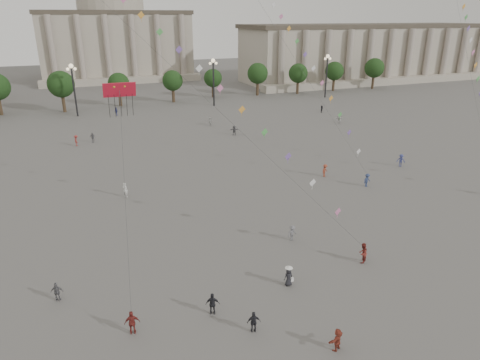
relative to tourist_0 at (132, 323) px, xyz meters
name	(u,v)px	position (x,y,z in m)	size (l,w,h in m)	color
ground	(311,282)	(13.97, 0.76, -0.86)	(360.00, 360.00, 0.00)	#504E4C
hall_east	(367,53)	(88.97, 94.65, 7.57)	(84.00, 26.22, 17.20)	#A59D8A
hall_central	(114,33)	(13.97, 129.98, 13.37)	(48.30, 34.30, 35.50)	#A59D8A
tree_row	(142,81)	(13.97, 78.76, 4.53)	(137.12, 5.12, 8.00)	#332719
lamp_post_mid_west	(73,80)	(-1.03, 70.76, 6.49)	(2.00, 0.90, 10.65)	#262628
lamp_post_mid_east	(213,74)	(28.97, 70.76, 6.49)	(2.00, 0.90, 10.65)	#262628
lamp_post_far_east	(327,68)	(58.97, 70.76, 6.49)	(2.00, 0.90, 10.65)	#262628
person_crowd_0	(116,111)	(6.61, 68.47, -0.01)	(0.99, 0.41, 1.69)	#373D7D
person_crowd_4	(210,121)	(22.26, 52.85, -0.06)	(1.48, 0.47, 1.59)	#AFB0AB
person_crowd_6	(292,233)	(15.70, 7.29, -0.10)	(0.98, 0.56, 1.52)	slate
person_crowd_7	(339,119)	(46.27, 45.34, 0.03)	(1.66, 0.53, 1.79)	beige
person_crowd_8	(325,170)	(27.68, 20.81, -0.02)	(1.08, 0.62, 1.67)	brown
person_crowd_9	(322,109)	(48.38, 55.20, -0.10)	(1.40, 0.45, 1.51)	black
person_crowd_12	(234,130)	(24.08, 44.64, -0.01)	(1.57, 0.50, 1.69)	#5A5A5E
person_crowd_13	(125,190)	(2.60, 23.46, 0.03)	(0.65, 0.42, 1.77)	silver
person_crowd_14	(401,160)	(39.62, 20.38, 0.03)	(1.15, 0.66, 1.79)	navy
person_crowd_16	(93,137)	(0.62, 48.83, -0.03)	(0.97, 0.40, 1.66)	#5F5E62
person_crowd_17	(76,141)	(-1.94, 47.62, 0.02)	(1.14, 0.66, 1.76)	maroon
tourist_0	(132,323)	(0.00, 0.00, 0.00)	(1.01, 0.42, 1.72)	maroon
tourist_1	(213,304)	(5.52, -0.04, -0.03)	(0.98, 0.41, 1.66)	black
tourist_2	(337,339)	(11.70, -6.18, -0.09)	(1.43, 0.45, 1.54)	#943828
tourist_3	(57,292)	(-4.62, 5.57, -0.10)	(0.89, 0.37, 1.52)	#58575C
tourist_4	(254,322)	(7.48, -2.78, -0.08)	(0.91, 0.38, 1.55)	black
kite_flyer_0	(363,253)	(19.44, 1.71, 0.04)	(0.88, 0.68, 1.80)	maroon
kite_flyer_1	(367,180)	(30.60, 15.91, -0.03)	(1.08, 0.62, 1.67)	navy
hat_person	(289,276)	(12.06, 1.05, -0.04)	(0.78, 0.60, 1.69)	black
dragon_kite	(120,101)	(1.35, 6.67, 13.27)	(2.21, 3.63, 14.96)	red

